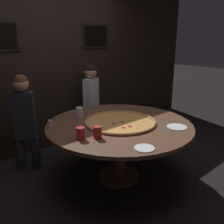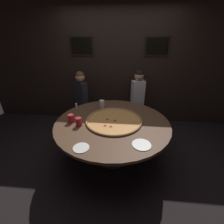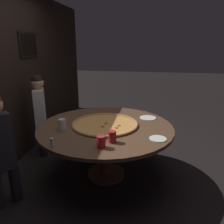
# 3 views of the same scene
# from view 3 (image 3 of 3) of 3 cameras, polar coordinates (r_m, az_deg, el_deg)

# --- Properties ---
(ground_plane) EXTENTS (24.00, 24.00, 0.00)m
(ground_plane) POSITION_cam_3_polar(r_m,az_deg,el_deg) (3.20, -1.59, -16.03)
(ground_plane) COLOR black
(dining_table) EXTENTS (1.76, 1.76, 0.74)m
(dining_table) POSITION_cam_3_polar(r_m,az_deg,el_deg) (2.91, -1.70, -5.66)
(dining_table) COLOR brown
(dining_table) RESTS_ON ground_plane
(giant_pizza) EXTENTS (0.87, 0.87, 0.03)m
(giant_pizza) POSITION_cam_3_polar(r_m,az_deg,el_deg) (2.88, -1.82, -3.16)
(giant_pizza) COLOR #E0994C
(giant_pizza) RESTS_ON dining_table
(drink_cup_far_left) EXTENTS (0.09, 0.09, 0.13)m
(drink_cup_far_left) POSITION_cam_3_polar(r_m,az_deg,el_deg) (2.38, 0.08, -6.46)
(drink_cup_far_left) COLOR #B22328
(drink_cup_far_left) RESTS_ON dining_table
(drink_cup_front_edge) EXTENTS (0.09, 0.09, 0.13)m
(drink_cup_front_edge) POSITION_cam_3_polar(r_m,az_deg,el_deg) (2.26, -2.87, -7.78)
(drink_cup_front_edge) COLOR #B22328
(drink_cup_front_edge) RESTS_ON dining_table
(drink_cup_centre_back) EXTENTS (0.09, 0.09, 0.14)m
(drink_cup_centre_back) POSITION_cam_3_polar(r_m,az_deg,el_deg) (2.77, -12.88, -3.21)
(drink_cup_centre_back) COLOR silver
(drink_cup_centre_back) RESTS_ON dining_table
(white_plate_far_back) EXTENTS (0.23, 0.23, 0.01)m
(white_plate_far_back) POSITION_cam_3_polar(r_m,az_deg,el_deg) (3.19, 9.35, -1.50)
(white_plate_far_back) COLOR white
(white_plate_far_back) RESTS_ON dining_table
(white_plate_right_side) EXTENTS (0.19, 0.19, 0.01)m
(white_plate_right_side) POSITION_cam_3_polar(r_m,az_deg,el_deg) (2.53, 11.90, -6.81)
(white_plate_right_side) COLOR white
(white_plate_right_side) RESTS_ON dining_table
(condiment_shaker) EXTENTS (0.04, 0.04, 0.10)m
(condiment_shaker) POSITION_cam_3_polar(r_m,az_deg,el_deg) (2.36, -15.37, -7.71)
(condiment_shaker) COLOR silver
(condiment_shaker) RESTS_ON dining_table
(diner_side_left) EXTENTS (0.35, 0.24, 1.32)m
(diner_side_left) POSITION_cam_3_polar(r_m,az_deg,el_deg) (3.66, -18.29, 0.35)
(diner_side_left) COLOR #232328
(diner_side_left) RESTS_ON ground_plane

